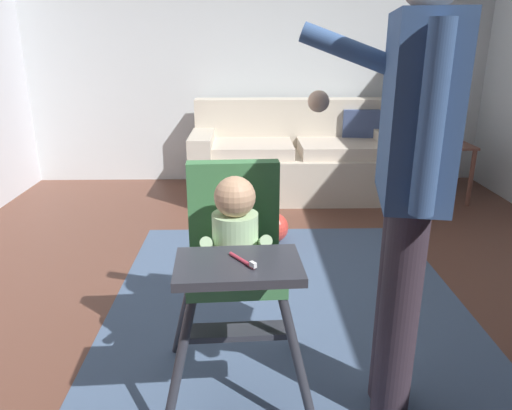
% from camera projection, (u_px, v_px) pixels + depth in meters
% --- Properties ---
extents(ground, '(6.14, 7.10, 0.10)m').
position_uv_depth(ground, '(270.00, 331.00, 2.51)').
color(ground, brown).
extents(wall_far, '(5.34, 0.06, 2.53)m').
position_uv_depth(wall_far, '(257.00, 54.00, 4.72)').
color(wall_far, silver).
rests_on(wall_far, ground).
extents(area_rug, '(1.94, 2.87, 0.01)m').
position_uv_depth(area_rug, '(293.00, 337.00, 2.37)').
color(area_rug, '#445877').
rests_on(area_rug, ground).
extents(couch, '(1.90, 0.86, 0.86)m').
position_uv_depth(couch, '(295.00, 159.00, 4.54)').
color(couch, beige).
rests_on(couch, ground).
extents(high_chair, '(0.64, 0.75, 0.95)m').
position_uv_depth(high_chair, '(235.00, 246.00, 1.82)').
color(high_chair, '#2F3139').
rests_on(high_chair, ground).
extents(adult_standing, '(0.51, 0.56, 1.66)m').
position_uv_depth(adult_standing, '(409.00, 180.00, 1.62)').
color(adult_standing, '#322832').
rests_on(adult_standing, ground).
extents(toy_ball, '(0.22, 0.22, 0.22)m').
position_uv_depth(toy_ball, '(273.00, 227.00, 3.47)').
color(toy_ball, '#D13D33').
rests_on(toy_ball, ground).
extents(side_table, '(0.40, 0.40, 0.52)m').
position_uv_depth(side_table, '(446.00, 159.00, 4.32)').
color(side_table, brown).
rests_on(side_table, ground).
extents(sippy_cup, '(0.07, 0.07, 0.10)m').
position_uv_depth(sippy_cup, '(449.00, 138.00, 4.25)').
color(sippy_cup, orange).
rests_on(sippy_cup, side_table).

